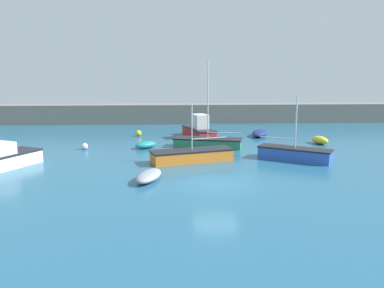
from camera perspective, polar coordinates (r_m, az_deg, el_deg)
The scene contains 13 objects.
ground_plane at distance 21.71m, azimuth 3.66°, elevation -6.33°, with size 120.00×120.00×0.20m, color #235B7A.
harbor_breakwater at distance 48.73m, azimuth -0.27°, elevation 4.69°, with size 61.30×3.03×2.41m, color slate.
rowboat_blue_near at distance 38.65m, azimuth 10.28°, elevation 1.64°, with size 2.63×3.73×0.62m.
sailboat_twin_hulled at distance 27.01m, azimuth -0.01°, elevation -1.74°, with size 6.20×3.38×4.21m.
motorboat_with_cabin at distance 37.09m, azimuth 1.08°, elevation 2.19°, with size 3.18×5.52×2.35m.
motorboat_grey_hull at distance 28.16m, azimuth -26.95°, elevation -1.96°, with size 4.27×5.35×1.76m.
rowboat_white_midwater at distance 22.33m, azimuth -6.61°, elevation -4.84°, with size 2.00×3.11×0.59m.
sailboat_short_mast at distance 28.41m, azimuth 15.34°, elevation -1.42°, with size 5.22×4.11×4.68m.
sailboat_tall_mast at distance 32.28m, azimuth 2.41°, elevation 0.28°, with size 6.08×3.20×7.45m.
fishing_dinghy_green at distance 32.04m, azimuth -7.07°, elevation -0.12°, with size 2.21×2.09×0.60m.
dinghy_near_pier at distance 35.75m, azimuth 18.91°, elevation 0.58°, with size 1.48×2.15×0.70m.
mooring_buoy_white at distance 32.60m, azimuth -16.04°, elevation -0.33°, with size 0.53×0.53×0.53m, color white.
mooring_buoy_yellow at distance 38.48m, azimuth -8.15°, elevation 1.64°, with size 0.60×0.60×0.60m, color yellow.
Camera 1 is at (-2.57, -20.62, 6.21)m, focal length 35.00 mm.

